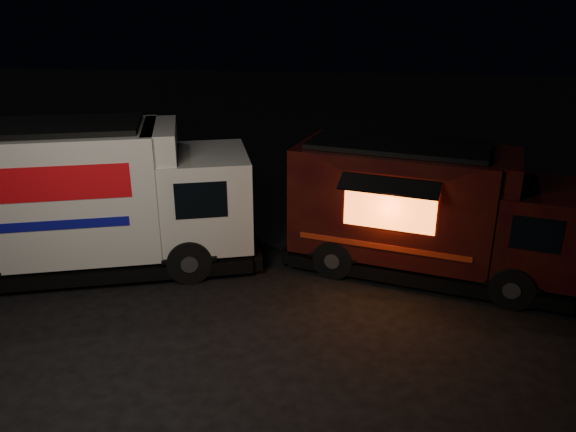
# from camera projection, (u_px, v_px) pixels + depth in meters

# --- Properties ---
(ground) EXTENTS (80.00, 80.00, 0.00)m
(ground) POSITION_uv_depth(u_px,v_px,m) (257.00, 305.00, 11.73)
(ground) COLOR black
(ground) RESTS_ON ground
(white_truck) EXTENTS (8.08, 4.70, 3.47)m
(white_truck) POSITION_uv_depth(u_px,v_px,m) (89.00, 198.00, 12.80)
(white_truck) COLOR silver
(white_truck) RESTS_ON ground
(red_truck) EXTENTS (6.88, 3.92, 3.02)m
(red_truck) POSITION_uv_depth(u_px,v_px,m) (432.00, 211.00, 12.65)
(red_truck) COLOR #37110A
(red_truck) RESTS_ON ground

